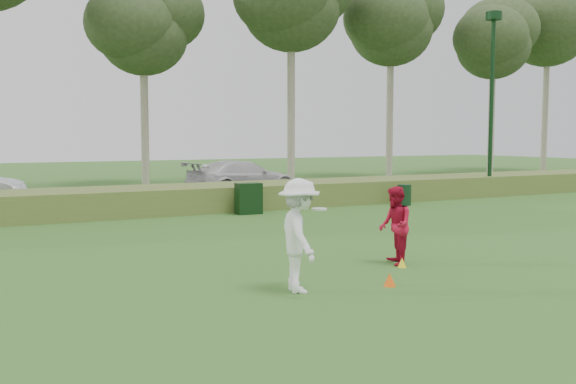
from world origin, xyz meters
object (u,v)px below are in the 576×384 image
player_red (395,226)px  utility_cabinet (249,199)px  car_right (242,177)px  lamp_post (492,71)px  cone_yellow (402,263)px  trash_bin (404,195)px  player_white (299,235)px  cone_orange (390,280)px

player_red → utility_cabinet: bearing=-162.4°
car_right → lamp_post: bearing=-129.8°
cone_yellow → car_right: bearing=77.6°
trash_bin → player_red: bearing=-129.1°
player_white → trash_bin: player_white is taller
player_white → cone_orange: size_ratio=8.13×
player_white → player_red: bearing=-55.2°
player_red → cone_yellow: bearing=12.8°
player_red → cone_yellow: 0.80m
cone_yellow → trash_bin: 12.16m
cone_yellow → car_right: (3.59, 16.29, 0.73)m
trash_bin → lamp_post: bearing=12.3°
trash_bin → car_right: size_ratio=0.15×
utility_cabinet → trash_bin: (6.57, -0.29, -0.13)m
car_right → cone_yellow: bearing=157.1°
utility_cabinet → car_right: (2.62, 6.47, 0.29)m
lamp_post → cone_yellow: lamp_post is taller
player_white → player_red: 3.16m
utility_cabinet → cone_yellow: bearing=-92.4°
cone_orange → trash_bin: bearing=50.8°
player_white → car_right: 18.30m
player_white → car_right: bearing=-7.3°
lamp_post → cone_orange: size_ratio=33.52×
lamp_post → player_white: size_ratio=4.12×
lamp_post → car_right: bearing=150.6°
cone_yellow → player_white: bearing=-164.1°
cone_orange → player_white: bearing=166.1°
trash_bin → car_right: 7.83m
player_red → utility_cabinet: 9.55m
cone_orange → trash_bin: size_ratio=0.30×
utility_cabinet → trash_bin: bearing=0.8°
player_red → car_right: player_red is taller
player_red → trash_bin: 11.88m
player_white → lamp_post: bearing=-40.9°
cone_orange → car_right: size_ratio=0.05×
player_red → utility_cabinet: size_ratio=1.54×
cone_yellow → utility_cabinet: (0.98, 9.82, 0.44)m
player_white → player_red: player_white is taller
lamp_post → player_white: (-16.23, -11.62, -4.60)m
player_white → cone_orange: player_white is taller
player_red → car_right: size_ratio=0.31×
cone_yellow → cone_orange: bearing=-135.2°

